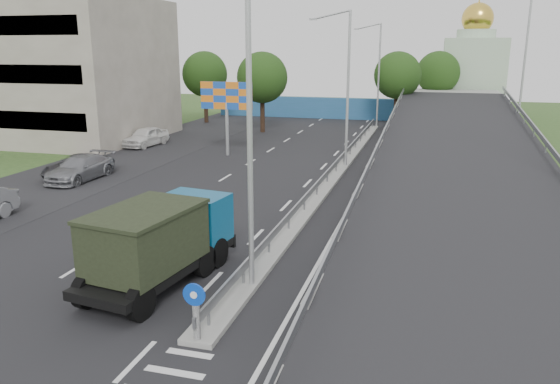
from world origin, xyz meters
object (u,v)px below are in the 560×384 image
(dump_truck, at_px, (161,239))
(parked_car_c, at_px, (78,166))
(lamp_post_mid, at_px, (345,81))
(lamp_post_near, at_px, (244,117))
(parked_car_d, at_px, (80,168))
(sign_bollard, at_px, (196,311))
(lamp_post_far, at_px, (377,70))
(parked_car_e, at_px, (146,137))
(church, at_px, (473,70))
(billboard, at_px, (226,100))

(dump_truck, height_order, parked_car_c, dump_truck)
(dump_truck, xyz_separation_m, parked_car_c, (-12.72, 13.13, -0.90))
(lamp_post_mid, height_order, dump_truck, lamp_post_mid)
(lamp_post_near, bearing_deg, parked_car_c, 140.67)
(lamp_post_mid, distance_m, parked_car_d, 17.67)
(sign_bollard, bearing_deg, parked_car_c, 133.05)
(lamp_post_far, relative_size, parked_car_e, 2.15)
(parked_car_c, xyz_separation_m, parked_car_e, (-1.39, 11.14, 0.11))
(lamp_post_near, relative_size, church, 0.73)
(church, bearing_deg, sign_bollard, -99.81)
(church, bearing_deg, lamp_post_near, -100.38)
(sign_bollard, height_order, parked_car_d, sign_bollard)
(lamp_post_mid, height_order, lamp_post_far, same)
(parked_car_d, height_order, parked_car_e, parked_car_e)
(sign_bollard, xyz_separation_m, lamp_post_near, (0.11, 3.83, 4.77))
(parked_car_c, bearing_deg, parked_car_e, 101.76)
(parked_car_d, bearing_deg, church, 60.85)
(lamp_post_near, height_order, parked_car_d, lamp_post_near)
(lamp_post_far, height_order, parked_car_d, lamp_post_far)
(sign_bollard, relative_size, church, 0.12)
(lamp_post_near, relative_size, dump_truck, 1.48)
(dump_truck, distance_m, parked_car_d, 17.29)
(church, relative_size, parked_car_d, 2.68)
(lamp_post_far, distance_m, dump_truck, 40.59)
(lamp_post_near, bearing_deg, church, 79.62)
(dump_truck, bearing_deg, parked_car_c, 142.33)
(lamp_post_near, distance_m, parked_car_d, 19.94)
(billboard, xyz_separation_m, parked_car_d, (-5.89, -9.87, -3.44))
(lamp_post_far, height_order, billboard, lamp_post_far)
(parked_car_e, bearing_deg, sign_bollard, -52.24)
(sign_bollard, height_order, dump_truck, dump_truck)
(lamp_post_mid, distance_m, church, 35.41)
(sign_bollard, distance_m, billboard, 27.53)
(sign_bollard, height_order, lamp_post_far, lamp_post_far)
(sign_bollard, height_order, lamp_post_mid, lamp_post_mid)
(dump_truck, relative_size, parked_car_e, 1.45)
(church, relative_size, billboard, 2.51)
(parked_car_d, bearing_deg, dump_truck, -44.31)
(billboard, relative_size, parked_car_e, 1.17)
(lamp_post_mid, bearing_deg, dump_truck, -98.36)
(lamp_post_far, relative_size, dump_truck, 1.48)
(sign_bollard, distance_m, lamp_post_near, 6.12)
(lamp_post_mid, bearing_deg, lamp_post_far, 90.00)
(lamp_post_near, xyz_separation_m, parked_car_d, (-15.00, 12.13, -5.06))
(church, distance_m, billboard, 37.23)
(lamp_post_mid, relative_size, billboard, 1.83)
(billboard, xyz_separation_m, parked_car_c, (-6.59, -9.14, -3.50))
(church, distance_m, dump_truck, 55.89)
(sign_bollard, relative_size, dump_truck, 0.25)
(lamp_post_near, bearing_deg, parked_car_e, 125.46)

